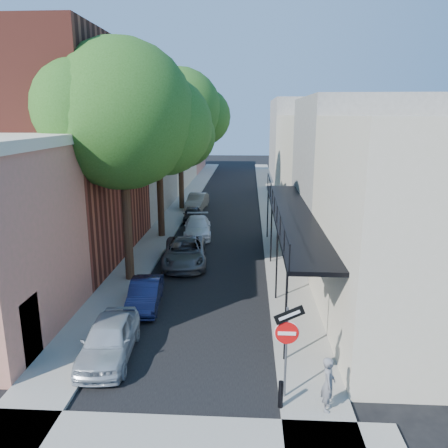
# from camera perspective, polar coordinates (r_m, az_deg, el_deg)

# --- Properties ---
(ground) EXTENTS (160.00, 160.00, 0.00)m
(ground) POSITION_cam_1_polar(r_m,az_deg,el_deg) (13.08, -6.99, -23.92)
(ground) COLOR black
(ground) RESTS_ON ground
(road_surface) EXTENTS (6.00, 64.00, 0.01)m
(road_surface) POSITION_cam_1_polar(r_m,az_deg,el_deg) (40.97, 0.38, 2.77)
(road_surface) COLOR black
(road_surface) RESTS_ON ground
(sidewalk_left) EXTENTS (2.00, 64.00, 0.12)m
(sidewalk_left) POSITION_cam_1_polar(r_m,az_deg,el_deg) (41.35, -5.17, 2.89)
(sidewalk_left) COLOR gray
(sidewalk_left) RESTS_ON ground
(sidewalk_right) EXTENTS (2.00, 64.00, 0.12)m
(sidewalk_right) POSITION_cam_1_polar(r_m,az_deg,el_deg) (40.95, 5.99, 2.76)
(sidewalk_right) COLOR gray
(sidewalk_right) RESTS_ON ground
(sidewalk_cross) EXTENTS (12.00, 2.00, 0.12)m
(sidewalk_cross) POSITION_cam_1_polar(r_m,az_deg,el_deg) (12.28, -7.91, -26.53)
(sidewalk_cross) COLOR gray
(sidewalk_cross) RESTS_ON ground
(buildings_left) EXTENTS (10.10, 59.10, 12.00)m
(buildings_left) POSITION_cam_1_polar(r_m,az_deg,el_deg) (40.63, -13.10, 9.34)
(buildings_left) COLOR tan
(buildings_left) RESTS_ON ground
(buildings_right) EXTENTS (9.80, 55.00, 10.00)m
(buildings_right) POSITION_cam_1_polar(r_m,az_deg,el_deg) (40.38, 13.35, 8.56)
(buildings_right) COLOR beige
(buildings_right) RESTS_ON ground
(sign_post) EXTENTS (0.89, 0.17, 2.99)m
(sign_post) POSITION_cam_1_polar(r_m,az_deg,el_deg) (12.66, 8.22, -14.34)
(sign_post) COLOR #595B60
(sign_post) RESTS_ON ground
(bollard) EXTENTS (0.14, 0.14, 0.80)m
(bollard) POSITION_cam_1_polar(r_m,az_deg,el_deg) (13.04, 7.41, -21.21)
(bollard) COLOR black
(bollard) RESTS_ON sidewalk_right
(oak_near) EXTENTS (7.48, 6.80, 11.42)m
(oak_near) POSITION_cam_1_polar(r_m,az_deg,el_deg) (21.09, -11.88, 13.36)
(oak_near) COLOR #372316
(oak_near) RESTS_ON ground
(oak_mid) EXTENTS (6.60, 6.00, 10.20)m
(oak_mid) POSITION_cam_1_polar(r_m,az_deg,el_deg) (28.89, -7.76, 12.01)
(oak_mid) COLOR #372316
(oak_mid) RESTS_ON ground
(oak_far) EXTENTS (7.70, 7.00, 11.90)m
(oak_far) POSITION_cam_1_polar(r_m,az_deg,el_deg) (37.78, -5.07, 14.36)
(oak_far) COLOR #372316
(oak_far) RESTS_ON ground
(parked_car_a) EXTENTS (1.89, 4.11, 1.37)m
(parked_car_a) POSITION_cam_1_polar(r_m,az_deg,el_deg) (15.70, -14.77, -14.33)
(parked_car_a) COLOR #A6AFB8
(parked_car_a) RESTS_ON ground
(parked_car_b) EXTENTS (1.55, 3.64, 1.17)m
(parked_car_b) POSITION_cam_1_polar(r_m,az_deg,el_deg) (19.21, -10.28, -8.98)
(parked_car_b) COLOR #141A40
(parked_car_b) RESTS_ON ground
(parked_car_c) EXTENTS (2.83, 5.20, 1.38)m
(parked_car_c) POSITION_cam_1_polar(r_m,az_deg,el_deg) (24.15, -5.12, -3.68)
(parked_car_c) COLOR #515258
(parked_car_c) RESTS_ON ground
(parked_car_d) EXTENTS (2.23, 4.56, 1.28)m
(parked_car_d) POSITION_cam_1_polar(r_m,az_deg,el_deg) (29.63, -3.49, -0.41)
(parked_car_d) COLOR white
(parked_car_d) RESTS_ON ground
(parked_car_e) EXTENTS (1.57, 3.38, 1.12)m
(parked_car_e) POSITION_cam_1_polar(r_m,az_deg,el_deg) (33.76, -4.19, 1.24)
(parked_car_e) COLOR black
(parked_car_e) RESTS_ON ground
(parked_car_f) EXTENTS (1.76, 4.24, 1.36)m
(parked_car_f) POSITION_cam_1_polar(r_m,az_deg,el_deg) (38.23, -3.54, 2.95)
(parked_car_f) COLOR gray
(parked_car_f) RESTS_ON ground
(pedestrian) EXTENTS (0.46, 0.63, 1.57)m
(pedestrian) POSITION_cam_1_polar(r_m,az_deg,el_deg) (12.99, 13.47, -19.64)
(pedestrian) COLOR slate
(pedestrian) RESTS_ON sidewalk_right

